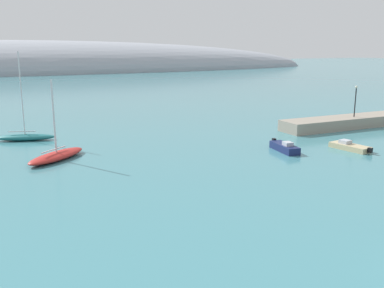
% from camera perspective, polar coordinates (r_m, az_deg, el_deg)
% --- Properties ---
extents(breakwater_rocks, '(25.71, 4.30, 1.53)m').
position_cam_1_polar(breakwater_rocks, '(67.09, 21.19, 2.87)').
color(breakwater_rocks, gray).
rests_on(breakwater_rocks, ground).
extents(distant_ridge, '(310.26, 62.51, 27.35)m').
position_cam_1_polar(distant_ridge, '(207.72, -23.05, 8.73)').
color(distant_ridge, '#999EA8').
rests_on(distant_ridge, ground).
extents(sailboat_red_near_shore, '(7.21, 6.62, 8.17)m').
position_cam_1_polar(sailboat_red_near_shore, '(46.22, -17.43, -1.42)').
color(sailboat_red_near_shore, red).
rests_on(sailboat_red_near_shore, water).
extents(sailboat_teal_mid_mooring, '(7.27, 3.79, 10.75)m').
position_cam_1_polar(sailboat_teal_mid_mooring, '(56.84, -21.14, 0.93)').
color(sailboat_teal_mid_mooring, '#1E6B70').
rests_on(sailboat_teal_mid_mooring, water).
extents(motorboat_sand_foreground, '(2.47, 5.09, 0.98)m').
position_cam_1_polar(motorboat_sand_foreground, '(51.55, 20.10, -0.33)').
color(motorboat_sand_foreground, '#C6B284').
rests_on(motorboat_sand_foreground, water).
extents(motorboat_navy_alongside_breakwater, '(1.97, 4.94, 1.19)m').
position_cam_1_polar(motorboat_navy_alongside_breakwater, '(48.74, 12.10, -0.43)').
color(motorboat_navy_alongside_breakwater, navy).
rests_on(motorboat_navy_alongside_breakwater, water).
extents(harbor_lamp_post, '(0.36, 0.36, 4.42)m').
position_cam_1_polar(harbor_lamp_post, '(65.11, 20.77, 5.72)').
color(harbor_lamp_post, black).
rests_on(harbor_lamp_post, breakwater_rocks).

